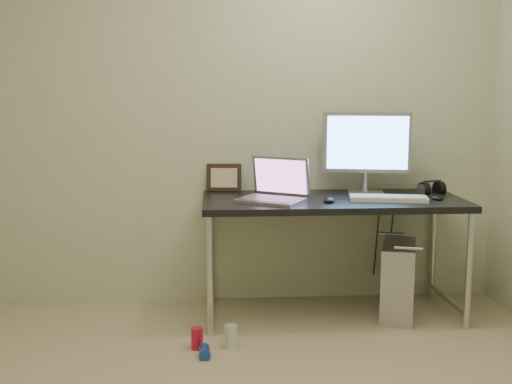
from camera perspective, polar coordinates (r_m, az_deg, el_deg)
name	(u,v)px	position (r m, az deg, el deg)	size (l,w,h in m)	color
wall_back	(235,115)	(4.24, -1.91, 6.84)	(3.50, 0.02, 2.50)	beige
desk	(332,210)	(4.02, 6.81, -1.64)	(1.61, 0.70, 0.75)	black
tower_computer	(398,280)	(4.16, 12.52, -7.63)	(0.32, 0.49, 0.50)	#BBBABF
cable_a	(377,241)	(4.44, 10.67, -4.29)	(0.01, 0.01, 0.70)	black
cable_b	(390,244)	(4.45, 11.85, -4.57)	(0.01, 0.01, 0.72)	black
can_red	(197,339)	(3.64, -5.26, -12.84)	(0.07, 0.07, 0.12)	red
can_white	(231,336)	(3.64, -2.25, -12.71)	(0.07, 0.07, 0.13)	silver
can_blue	(205,352)	(3.54, -4.60, -13.98)	(0.06, 0.06, 0.11)	#173D9E
laptop	(275,191)	(3.88, 1.67, 0.12)	(0.48, 0.45, 0.26)	#A5A5AC
monitor	(367,146)	(4.17, 9.80, 4.02)	(0.56, 0.20, 0.52)	#A5A5AC
keyboard	(388,198)	(3.96, 11.69, -0.56)	(0.46, 0.15, 0.03)	silver
mouse_right	(437,197)	(4.08, 15.79, -0.42)	(0.06, 0.10, 0.03)	black
mouse_left	(329,199)	(3.86, 6.50, -0.63)	(0.07, 0.11, 0.04)	black
headphones	(432,189)	(4.30, 15.35, 0.25)	(0.19, 0.11, 0.11)	black
picture_frame	(224,178)	(4.24, -2.87, 1.29)	(0.23, 0.03, 0.18)	black
webcam	(262,179)	(4.24, 0.51, 1.15)	(0.04, 0.03, 0.11)	silver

